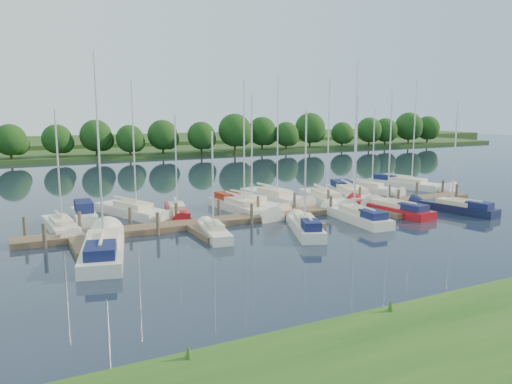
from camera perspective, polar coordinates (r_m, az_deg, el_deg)
name	(u,v)px	position (r m, az deg, el deg)	size (l,w,h in m)	color
ground	(345,239)	(33.91, 10.09, -5.34)	(260.00, 260.00, 0.00)	#171F2F
dock	(289,216)	(39.76, 3.77, -2.71)	(40.00, 6.00, 0.40)	brown
mooring_pilings	(282,208)	(40.63, 2.97, -1.86)	(38.24, 2.84, 2.00)	#473D33
far_shore	(116,151)	(103.37, -15.76, 4.54)	(180.00, 30.00, 0.60)	#274219
distant_hill	(95,142)	(127.90, -17.97, 5.50)	(220.00, 40.00, 1.40)	#304F22
treeline	(119,135)	(89.68, -15.38, 6.32)	(145.25, 10.01, 8.25)	#38281C
sailboat_n_0	(62,227)	(38.13, -21.32, -3.78)	(2.14, 7.04, 8.91)	silver
motorboat	(84,215)	(41.29, -19.02, -2.52)	(1.78, 5.52, 1.84)	silver
sailboat_n_2	(135,213)	(41.58, -13.72, -2.32)	(4.84, 8.74, 11.29)	silver
sailboat_n_3	(177,212)	(41.14, -9.01, -2.30)	(2.69, 6.65, 8.48)	maroon
sailboat_n_4	(242,208)	(42.20, -1.66, -1.81)	(2.89, 8.93, 11.26)	silver
sailboat_n_5	(250,206)	(43.35, -0.73, -1.56)	(3.78, 7.91, 10.22)	silver
sailboat_n_6	(276,198)	(46.85, 2.25, -0.74)	(3.17, 9.54, 12.00)	silver
sailboat_n_7	(326,200)	(46.36, 7.99, -0.94)	(3.86, 9.39, 11.78)	silver
sailboat_n_8	(352,195)	(48.94, 10.88, -0.39)	(5.20, 10.54, 13.30)	silver
sailboat_n_9	(370,190)	(53.23, 12.87, 0.26)	(3.63, 6.91, 8.97)	silver
sailboat_n_10	(408,185)	(57.18, 16.95, 0.77)	(4.78, 9.57, 12.09)	silver
sailboat_s_0	(103,250)	(31.05, -17.04, -6.36)	(4.05, 9.73, 12.25)	silver
sailboat_s_1	(214,233)	(34.08, -4.80, -4.67)	(2.10, 5.73, 7.45)	silver
sailboat_s_2	(306,229)	(35.02, 5.70, -4.19)	(3.61, 6.76, 8.99)	silver
sailboat_s_3	(357,217)	(39.29, 11.46, -2.85)	(2.40, 7.82, 9.99)	silver
sailboat_s_4	(391,209)	(43.04, 15.18, -1.93)	(2.79, 8.31, 10.43)	maroon
sailboat_s_5	(456,208)	(45.24, 21.85, -1.74)	(3.16, 7.55, 9.57)	#101A38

